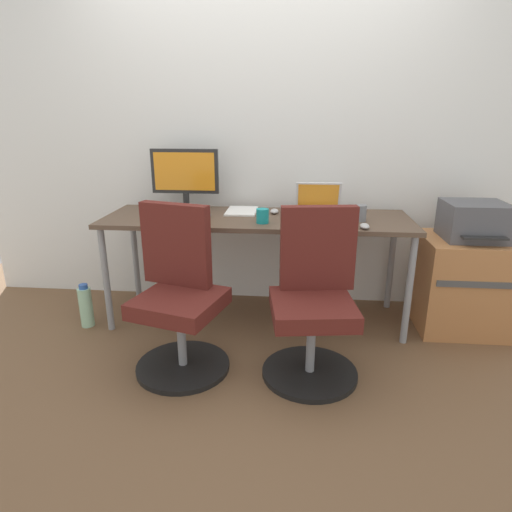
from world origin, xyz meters
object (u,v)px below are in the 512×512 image
Objects in this scene: office_chair_right at (314,302)px; water_bottle_on_floor at (86,306)px; side_cabinet at (463,283)px; open_laptop at (318,208)px; coffee_mug at (263,216)px; office_chair_left at (179,297)px; desktop_monitor at (185,175)px; printer at (474,221)px.

office_chair_right is 1.62m from water_bottle_on_floor.
side_cabinet is 1.11m from open_laptop.
open_laptop is 0.44m from coffee_mug.
office_chair_left reaches higher than side_cabinet.
desktop_monitor is at bearing 33.14° from water_bottle_on_floor.
water_bottle_on_floor is 3.37× the size of coffee_mug.
office_chair_left is at bearing -80.12° from desktop_monitor.
coffee_mug is at bearing -30.86° from desktop_monitor.
open_laptop reaches higher than water_bottle_on_floor.
printer is 1.29× the size of water_bottle_on_floor.
printer is at bearing -5.28° from desktop_monitor.
open_laptop is (0.80, 0.72, 0.38)m from office_chair_left.
office_chair_left and office_chair_right have the same top height.
side_cabinet is at bearing -4.57° from open_laptop.
desktop_monitor reaches higher than open_laptop.
open_laptop reaches higher than office_chair_left.
office_chair_left reaches higher than printer.
side_cabinet is (1.80, 0.64, -0.10)m from office_chair_left.
side_cabinet is at bearing 31.67° from office_chair_right.
water_bottle_on_floor is 0.65× the size of desktop_monitor.
coffee_mug is (-0.36, -0.25, -0.01)m from open_laptop.
printer is 4.35× the size of coffee_mug.
desktop_monitor is at bearing 99.88° from office_chair_left.
side_cabinet is 2.05× the size of water_bottle_on_floor.
coffee_mug is at bearing -172.96° from side_cabinet.
open_laptop is (1.58, 0.32, 0.66)m from water_bottle_on_floor.
water_bottle_on_floor is (-2.58, -0.24, -0.61)m from printer.
side_cabinet is at bearing 19.67° from office_chair_left.
office_chair_right is (0.76, 0.00, 0.00)m from office_chair_left.
coffee_mug is (1.22, 0.07, 0.65)m from water_bottle_on_floor.
office_chair_left is at bearing -179.86° from office_chair_right.
printer reaches higher than water_bottle_on_floor.
office_chair_left is 0.76m from office_chair_right.
office_chair_right is at bearing -55.67° from coffee_mug.
office_chair_left is 1.00× the size of office_chair_right.
office_chair_left is at bearing -160.33° from side_cabinet.
printer is 1.29× the size of open_laptop.
office_chair_left is 0.75m from coffee_mug.
office_chair_left is 1.96× the size of desktop_monitor.
desktop_monitor reaches higher than coffee_mug.
office_chair_left is 2.35× the size of printer.
water_bottle_on_floor is (-2.58, -0.24, -0.17)m from side_cabinet.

